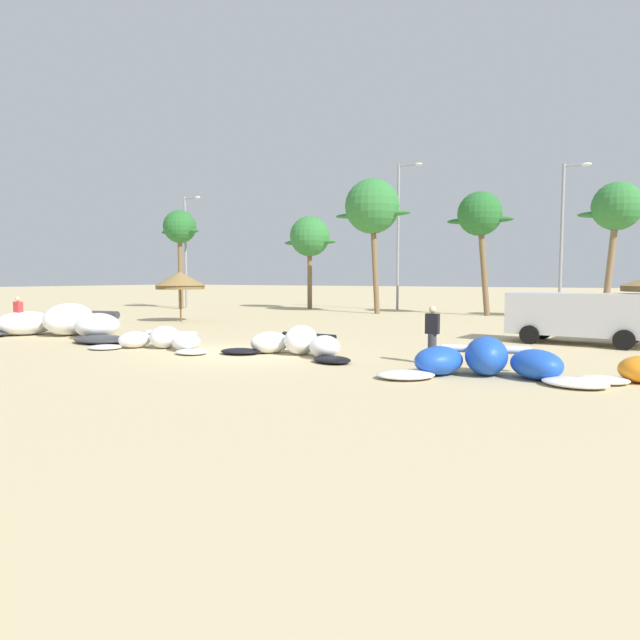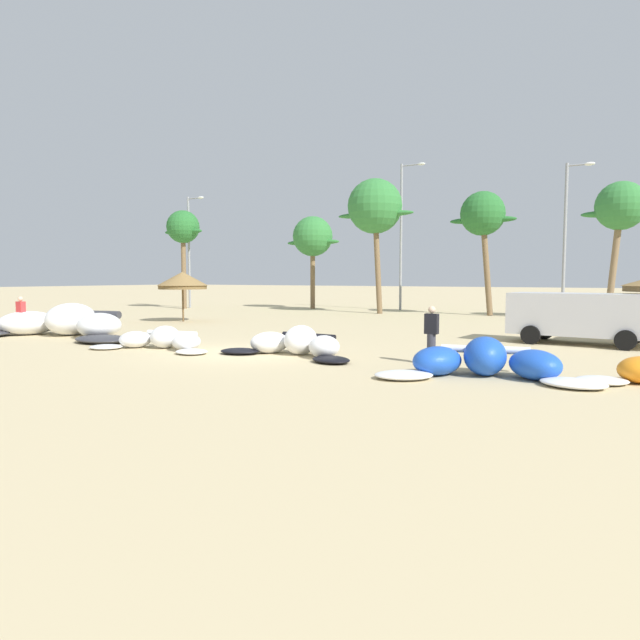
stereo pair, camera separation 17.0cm
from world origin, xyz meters
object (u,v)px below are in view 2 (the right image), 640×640
at_px(palm_center_left, 483,216).
at_px(kite_left, 161,340).
at_px(kite_far_left, 63,324).
at_px(palm_leftmost, 183,229).
at_px(person_by_umbrellas, 21,316).
at_px(palm_left_of_gap, 375,207).
at_px(lamppost_west, 190,246).
at_px(parked_van, 579,314).
at_px(kite_left_of_center, 296,344).
at_px(beach_umbrella_near_van, 183,280).
at_px(person_near_kites, 431,335).
at_px(kite_center, 485,362).
at_px(palm_center_right, 621,208).
at_px(lamppost_west_center, 403,230).
at_px(palm_left, 313,237).
at_px(lamppost_east_center, 567,233).

bearing_deg(palm_center_left, kite_left, -103.52).
xyz_separation_m(kite_far_left, palm_leftmost, (-10.04, 17.58, 5.61)).
bearing_deg(person_by_umbrellas, palm_leftmost, 114.21).
relative_size(palm_left_of_gap, lamppost_west, 1.02).
bearing_deg(parked_van, lamppost_west, 158.79).
bearing_deg(kite_left_of_center, kite_far_left, -179.97).
distance_m(beach_umbrella_near_van, lamppost_west, 14.47).
bearing_deg(kite_left, palm_center_left, 76.48).
bearing_deg(parked_van, kite_left, -145.05).
relative_size(kite_left, person_by_umbrellas, 2.88).
bearing_deg(palm_center_left, person_near_kites, -80.03).
bearing_deg(beach_umbrella_near_van, kite_left, -49.93).
height_order(palm_left_of_gap, palm_center_left, palm_left_of_gap).
bearing_deg(kite_far_left, kite_center, -2.98).
bearing_deg(lamppost_west, person_near_kites, -35.38).
height_order(kite_left, palm_center_left, palm_center_left).
distance_m(palm_center_right, lamppost_west_center, 14.40).
bearing_deg(kite_left, palm_left, 108.47).
relative_size(palm_center_right, lamppost_east_center, 0.88).
relative_size(parked_van, palm_leftmost, 0.67).
height_order(palm_center_left, lamppost_west_center, lamppost_west_center).
bearing_deg(palm_center_right, kite_far_left, -132.94).
xyz_separation_m(beach_umbrella_near_van, lamppost_east_center, (17.96, 11.89, 2.66)).
height_order(kite_left, palm_left, palm_left).
xyz_separation_m(kite_center, lamppost_west, (-27.72, 19.70, 4.53)).
distance_m(palm_leftmost, lamppost_west_center, 16.71).
bearing_deg(kite_left, lamppost_west_center, 92.52).
height_order(kite_center, lamppost_east_center, lamppost_east_center).
bearing_deg(lamppost_west, lamppost_east_center, 2.48).
bearing_deg(lamppost_west_center, kite_center, -64.55).
bearing_deg(palm_center_right, palm_center_left, 177.56).
bearing_deg(parked_van, beach_umbrella_near_van, 178.32).
bearing_deg(beach_umbrella_near_van, parked_van, -1.68).
distance_m(palm_center_right, lamppost_east_center, 3.05).
xyz_separation_m(kite_left, kite_left_of_center, (4.80, 0.95, 0.06)).
xyz_separation_m(kite_center, lamppost_west_center, (-11.85, 24.90, 5.51)).
distance_m(kite_left, person_near_kites, 9.10).
height_order(kite_left_of_center, person_by_umbrellas, person_by_umbrellas).
distance_m(palm_leftmost, palm_center_right, 29.66).
height_order(kite_far_left, beach_umbrella_near_van, beach_umbrella_near_van).
bearing_deg(person_near_kites, person_by_umbrellas, -176.73).
relative_size(kite_left, lamppost_west, 0.53).
distance_m(kite_far_left, lamppost_west_center, 25.18).
distance_m(kite_left_of_center, parked_van, 10.50).
distance_m(palm_left, lamppost_west, 9.86).
bearing_deg(beach_umbrella_near_van, palm_leftmost, 133.23).
bearing_deg(parked_van, palm_center_left, 116.35).
bearing_deg(lamppost_west_center, lamppost_east_center, -19.35).
relative_size(kite_left_of_center, person_near_kites, 2.99).
bearing_deg(lamppost_west, lamppost_west_center, 18.16).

